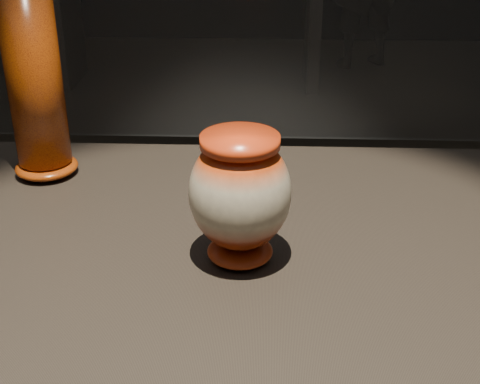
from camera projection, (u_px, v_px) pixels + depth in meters
name	position (u px, v px, depth m)	size (l,w,h in m)	color
display_plinth	(162.00, 375.00, 1.17)	(2.00, 0.80, 0.90)	black
main_vase	(240.00, 194.00, 0.96)	(0.17, 0.17, 0.20)	maroon
tall_vase	(35.00, 83.00, 1.19)	(0.15, 0.15, 0.37)	#B3470B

